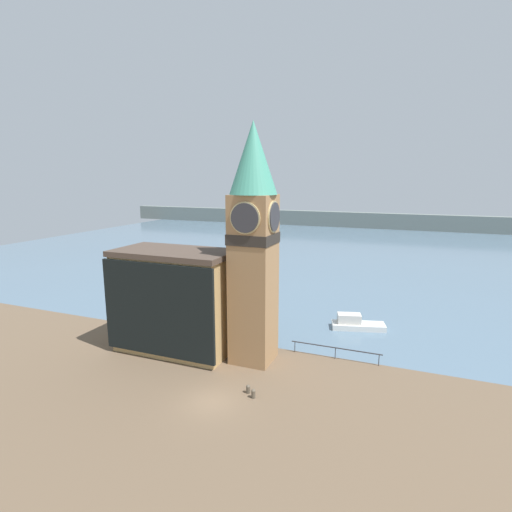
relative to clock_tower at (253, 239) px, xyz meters
The scene contains 9 objects.
ground_plane 13.45m from the clock_tower, 92.03° to the right, with size 160.00×160.00×0.00m, color brown.
water 64.06m from the clock_tower, 90.25° to the left, with size 160.00×120.00×0.00m.
far_shoreline 103.45m from the clock_tower, 90.15° to the left, with size 180.00×3.00×5.00m.
pier_railing 12.54m from the clock_tower, 22.57° to the left, with size 8.21×0.08×1.09m.
clock_tower is the anchor object (origin of this frame).
pier_building 9.94m from the clock_tower, behind, with size 11.18×5.99×9.64m.
boat_near 16.94m from the clock_tower, 55.78° to the left, with size 5.96×3.36×1.64m.
mooring_bollard_near 12.46m from the clock_tower, 68.25° to the right, with size 0.33×0.33×0.71m.
mooring_bollard_far 12.14m from the clock_tower, 72.22° to the right, with size 0.33×0.33×0.67m.
Camera 1 is at (12.86, -23.54, 16.16)m, focal length 28.00 mm.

